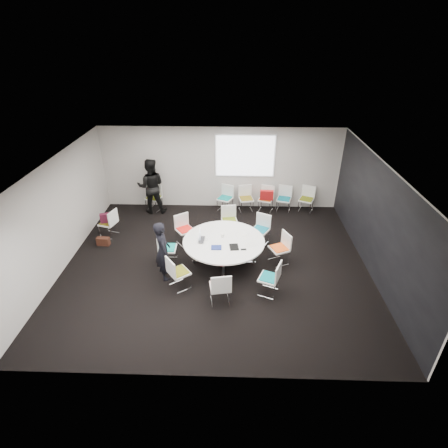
{
  "coord_description": "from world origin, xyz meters",
  "views": [
    {
      "loc": [
        0.45,
        -7.67,
        5.57
      ],
      "look_at": [
        0.2,
        0.4,
        1.0
      ],
      "focal_mm": 28.0,
      "sensor_mm": 36.0,
      "label": 1
    }
  ],
  "objects_px": {
    "chair_ring_b": "(260,235)",
    "chair_back_a": "(225,203)",
    "chair_ring_h": "(269,284)",
    "person_main": "(163,251)",
    "conference_table": "(224,247)",
    "chair_ring_e": "(168,254)",
    "chair_ring_c": "(229,226)",
    "chair_back_d": "(283,204)",
    "chair_ring_a": "(279,254)",
    "chair_ring_g": "(220,293)",
    "chair_back_e": "(306,204)",
    "chair_back_b": "(246,203)",
    "laptop": "(204,240)",
    "brown_bag": "(103,241)",
    "chair_ring_f": "(179,278)",
    "chair_person_back": "(154,202)",
    "person_back": "(151,186)",
    "maroon_bag": "(107,218)",
    "chair_spare_left": "(110,228)",
    "cup": "(223,235)",
    "chair_ring_d": "(185,235)",
    "chair_back_c": "(266,204)"
  },
  "relations": [
    {
      "from": "chair_back_e",
      "to": "laptop",
      "type": "bearing_deg",
      "value": 68.34
    },
    {
      "from": "person_main",
      "to": "chair_back_a",
      "type": "bearing_deg",
      "value": -42.0
    },
    {
      "from": "chair_person_back",
      "to": "maroon_bag",
      "type": "distance_m",
      "value": 2.09
    },
    {
      "from": "person_main",
      "to": "chair_ring_a",
      "type": "bearing_deg",
      "value": -97.86
    },
    {
      "from": "conference_table",
      "to": "chair_ring_a",
      "type": "xyz_separation_m",
      "value": [
        1.48,
        0.09,
        -0.25
      ]
    },
    {
      "from": "chair_spare_left",
      "to": "person_main",
      "type": "bearing_deg",
      "value": -117.25
    },
    {
      "from": "chair_ring_c",
      "to": "chair_ring_d",
      "type": "height_order",
      "value": "same"
    },
    {
      "from": "chair_ring_h",
      "to": "chair_back_a",
      "type": "bearing_deg",
      "value": 37.05
    },
    {
      "from": "conference_table",
      "to": "chair_ring_e",
      "type": "bearing_deg",
      "value": 179.56
    },
    {
      "from": "conference_table",
      "to": "chair_back_e",
      "type": "height_order",
      "value": "chair_back_e"
    },
    {
      "from": "chair_ring_a",
      "to": "chair_ring_g",
      "type": "height_order",
      "value": "same"
    },
    {
      "from": "maroon_bag",
      "to": "chair_back_c",
      "type": "bearing_deg",
      "value": 20.49
    },
    {
      "from": "chair_ring_e",
      "to": "chair_ring_c",
      "type": "bearing_deg",
      "value": 132.79
    },
    {
      "from": "chair_ring_b",
      "to": "chair_back_e",
      "type": "distance_m",
      "value": 2.69
    },
    {
      "from": "chair_ring_a",
      "to": "chair_back_e",
      "type": "distance_m",
      "value": 3.3
    },
    {
      "from": "conference_table",
      "to": "chair_ring_h",
      "type": "bearing_deg",
      "value": -46.58
    },
    {
      "from": "chair_ring_b",
      "to": "maroon_bag",
      "type": "bearing_deg",
      "value": 25.25
    },
    {
      "from": "chair_ring_g",
      "to": "chair_back_b",
      "type": "distance_m",
      "value": 4.71
    },
    {
      "from": "maroon_bag",
      "to": "chair_ring_f",
      "type": "bearing_deg",
      "value": -43.63
    },
    {
      "from": "conference_table",
      "to": "maroon_bag",
      "type": "distance_m",
      "value": 3.76
    },
    {
      "from": "conference_table",
      "to": "chair_back_d",
      "type": "bearing_deg",
      "value": 58.23
    },
    {
      "from": "laptop",
      "to": "brown_bag",
      "type": "height_order",
      "value": "laptop"
    },
    {
      "from": "person_back",
      "to": "chair_ring_c",
      "type": "bearing_deg",
      "value": 145.39
    },
    {
      "from": "brown_bag",
      "to": "chair_ring_e",
      "type": "bearing_deg",
      "value": -21.25
    },
    {
      "from": "conference_table",
      "to": "chair_ring_b",
      "type": "relative_size",
      "value": 2.42
    },
    {
      "from": "chair_ring_f",
      "to": "person_back",
      "type": "xyz_separation_m",
      "value": [
        -1.47,
        3.99,
        0.67
      ]
    },
    {
      "from": "chair_ring_c",
      "to": "person_main",
      "type": "xyz_separation_m",
      "value": [
        -1.6,
        -2.18,
        0.51
      ]
    },
    {
      "from": "chair_ring_f",
      "to": "chair_back_e",
      "type": "height_order",
      "value": "same"
    },
    {
      "from": "chair_back_a",
      "to": "chair_person_back",
      "type": "distance_m",
      "value": 2.46
    },
    {
      "from": "conference_table",
      "to": "chair_ring_h",
      "type": "xyz_separation_m",
      "value": [
        1.11,
        -1.17,
        -0.25
      ]
    },
    {
      "from": "chair_ring_f",
      "to": "chair_person_back",
      "type": "bearing_deg",
      "value": 162.32
    },
    {
      "from": "chair_ring_g",
      "to": "chair_back_e",
      "type": "height_order",
      "value": "same"
    },
    {
      "from": "chair_back_c",
      "to": "maroon_bag",
      "type": "height_order",
      "value": "chair_back_c"
    },
    {
      "from": "chair_ring_h",
      "to": "chair_back_b",
      "type": "relative_size",
      "value": 1.0
    },
    {
      "from": "maroon_bag",
      "to": "chair_ring_e",
      "type": "bearing_deg",
      "value": -33.13
    },
    {
      "from": "chair_ring_b",
      "to": "chair_back_a",
      "type": "bearing_deg",
      "value": -34.08
    },
    {
      "from": "chair_ring_b",
      "to": "chair_back_a",
      "type": "relative_size",
      "value": 1.0
    },
    {
      "from": "conference_table",
      "to": "chair_ring_c",
      "type": "distance_m",
      "value": 1.59
    },
    {
      "from": "chair_back_b",
      "to": "chair_ring_c",
      "type": "bearing_deg",
      "value": 60.04
    },
    {
      "from": "brown_bag",
      "to": "chair_ring_g",
      "type": "bearing_deg",
      "value": -33.56
    },
    {
      "from": "chair_ring_f",
      "to": "chair_ring_c",
      "type": "bearing_deg",
      "value": 118.53
    },
    {
      "from": "chair_ring_c",
      "to": "chair_ring_f",
      "type": "distance_m",
      "value": 2.84
    },
    {
      "from": "chair_ring_e",
      "to": "chair_ring_f",
      "type": "xyz_separation_m",
      "value": [
        0.45,
        -1.03,
        0.0
      ]
    },
    {
      "from": "chair_ring_b",
      "to": "maroon_bag",
      "type": "xyz_separation_m",
      "value": [
        -4.54,
        0.26,
        0.34
      ]
    },
    {
      "from": "chair_back_a",
      "to": "chair_spare_left",
      "type": "relative_size",
      "value": 1.0
    },
    {
      "from": "conference_table",
      "to": "chair_ring_g",
      "type": "bearing_deg",
      "value": -91.17
    },
    {
      "from": "conference_table",
      "to": "chair_back_d",
      "type": "relative_size",
      "value": 2.42
    },
    {
      "from": "chair_ring_c",
      "to": "person_back",
      "type": "height_order",
      "value": "person_back"
    },
    {
      "from": "chair_ring_c",
      "to": "chair_back_d",
      "type": "relative_size",
      "value": 1.0
    },
    {
      "from": "chair_spare_left",
      "to": "cup",
      "type": "relative_size",
      "value": 9.78
    }
  ]
}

